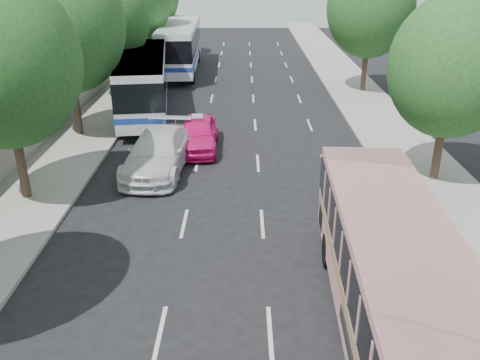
{
  "coord_description": "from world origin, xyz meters",
  "views": [
    {
      "loc": [
        0.27,
        -12.56,
        9.09
      ],
      "look_at": [
        0.17,
        4.37,
        1.6
      ],
      "focal_mm": 38.0,
      "sensor_mm": 36.0,
      "label": 1
    }
  ],
  "objects_px": {
    "pink_taxi": "(198,134)",
    "white_pickup": "(158,152)",
    "pink_bus": "(392,265)",
    "tour_coach_front": "(144,78)",
    "tour_coach_rear": "(180,43)"
  },
  "relations": [
    {
      "from": "pink_bus",
      "to": "tour_coach_front",
      "type": "xyz_separation_m",
      "value": [
        -9.82,
        20.31,
        0.17
      ]
    },
    {
      "from": "white_pickup",
      "to": "tour_coach_rear",
      "type": "height_order",
      "value": "tour_coach_rear"
    },
    {
      "from": "tour_coach_rear",
      "to": "pink_taxi",
      "type": "bearing_deg",
      "value": -82.86
    },
    {
      "from": "pink_taxi",
      "to": "tour_coach_front",
      "type": "bearing_deg",
      "value": 119.04
    },
    {
      "from": "pink_bus",
      "to": "pink_taxi",
      "type": "xyz_separation_m",
      "value": [
        -6.01,
        13.76,
        -1.21
      ]
    },
    {
      "from": "pink_taxi",
      "to": "white_pickup",
      "type": "relative_size",
      "value": 0.79
    },
    {
      "from": "tour_coach_rear",
      "to": "tour_coach_front",
      "type": "bearing_deg",
      "value": -95.3
    },
    {
      "from": "tour_coach_front",
      "to": "tour_coach_rear",
      "type": "relative_size",
      "value": 0.94
    },
    {
      "from": "white_pickup",
      "to": "tour_coach_rear",
      "type": "relative_size",
      "value": 0.46
    },
    {
      "from": "pink_bus",
      "to": "tour_coach_rear",
      "type": "bearing_deg",
      "value": 107.77
    },
    {
      "from": "white_pickup",
      "to": "tour_coach_rear",
      "type": "xyz_separation_m",
      "value": [
        -1.46,
        22.06,
        1.48
      ]
    },
    {
      "from": "pink_taxi",
      "to": "tour_coach_rear",
      "type": "bearing_deg",
      "value": 97.84
    },
    {
      "from": "pink_bus",
      "to": "tour_coach_rear",
      "type": "xyz_separation_m",
      "value": [
        -9.06,
        33.0,
        0.34
      ]
    },
    {
      "from": "tour_coach_rear",
      "to": "white_pickup",
      "type": "bearing_deg",
      "value": -88.1
    },
    {
      "from": "pink_taxi",
      "to": "tour_coach_rear",
      "type": "height_order",
      "value": "tour_coach_rear"
    }
  ]
}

